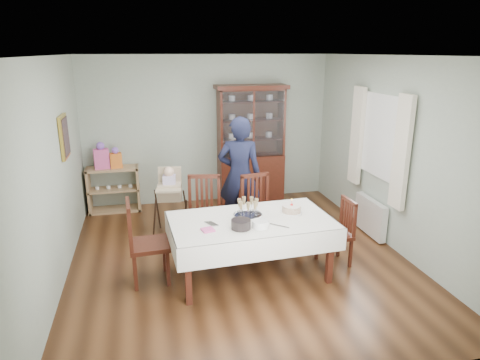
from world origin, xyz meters
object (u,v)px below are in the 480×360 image
object	(u,v)px
china_cabinet	(251,143)
woman	(240,176)
champagne_tray	(248,211)
birthday_cake	(291,209)
sideboard	(114,189)
chair_end_left	(148,258)
chair_end_right	(335,245)
gift_bag_orange	(116,159)
chair_far_right	(260,225)
dining_table	(251,247)
high_chair	(171,208)
chair_far_left	(204,230)
gift_bag_pink	(101,157)

from	to	relation	value
china_cabinet	woman	distance (m)	1.47
champagne_tray	birthday_cake	size ratio (longest dim) A/B	1.31
sideboard	chair_end_left	world-z (taller)	chair_end_left
champagne_tray	chair_end_right	bearing A→B (deg)	-3.14
sideboard	gift_bag_orange	size ratio (longest dim) A/B	2.46
chair_far_right	chair_end_left	bearing A→B (deg)	-166.60
champagne_tray	china_cabinet	bearing A→B (deg)	74.84
dining_table	chair_end_left	size ratio (longest dim) A/B	1.96
chair_end_right	high_chair	size ratio (longest dim) A/B	0.83
chair_far_left	gift_bag_pink	size ratio (longest dim) A/B	2.30
champagne_tray	gift_bag_pink	distance (m)	3.28
china_cabinet	woman	bearing A→B (deg)	-111.21
china_cabinet	chair_end_left	xyz separation A→B (m)	(-1.97, -2.61, -0.81)
chair_end_right	high_chair	xyz separation A→B (m)	(-2.07, 1.50, 0.15)
woman	champagne_tray	size ratio (longest dim) A/B	5.01
china_cabinet	champagne_tray	xyz separation A→B (m)	(-0.71, -2.63, -0.30)
chair_far_left	chair_far_right	bearing A→B (deg)	12.74
gift_bag_pink	high_chair	bearing A→B (deg)	-48.39
chair_end_right	woman	distance (m)	1.79
china_cabinet	chair_far_left	xyz separation A→B (m)	(-1.17, -1.94, -0.80)
dining_table	champagne_tray	bearing A→B (deg)	94.76
chair_end_left	chair_end_right	world-z (taller)	chair_end_left
chair_far_right	woman	bearing A→B (deg)	97.84
high_chair	gift_bag_pink	size ratio (longest dim) A/B	2.31
chair_far_right	birthday_cake	world-z (taller)	chair_far_right
chair_far_right	high_chair	bearing A→B (deg)	140.12
sideboard	chair_far_left	xyz separation A→B (m)	(1.33, -1.96, -0.08)
chair_end_right	gift_bag_orange	bearing A→B (deg)	-135.44
chair_end_left	champagne_tray	distance (m)	1.36
chair_far_left	champagne_tray	xyz separation A→B (m)	(0.46, -0.69, 0.51)
chair_far_left	woman	bearing A→B (deg)	52.97
chair_far_right	chair_end_left	size ratio (longest dim) A/B	0.99
dining_table	high_chair	bearing A→B (deg)	119.69
dining_table	birthday_cake	world-z (taller)	birthday_cake
dining_table	high_chair	distance (m)	1.79
birthday_cake	dining_table	bearing A→B (deg)	-169.85
dining_table	gift_bag_orange	xyz separation A→B (m)	(-1.72, 2.76, 0.58)
chair_end_right	gift_bag_pink	distance (m)	4.20
chair_far_right	birthday_cake	size ratio (longest dim) A/B	3.73
sideboard	birthday_cake	bearing A→B (deg)	-48.65
sideboard	woman	size ratio (longest dim) A/B	0.49
high_chair	birthday_cake	size ratio (longest dim) A/B	3.87
gift_bag_orange	sideboard	bearing A→B (deg)	165.77
woman	champagne_tray	world-z (taller)	woman
china_cabinet	gift_bag_orange	bearing A→B (deg)	179.96
chair_end_right	high_chair	bearing A→B (deg)	-128.39
birthday_cake	gift_bag_orange	bearing A→B (deg)	130.60
dining_table	champagne_tray	xyz separation A→B (m)	(-0.01, 0.13, 0.44)
china_cabinet	chair_far_left	bearing A→B (deg)	-121.19
chair_end_left	dining_table	bearing A→B (deg)	-99.66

